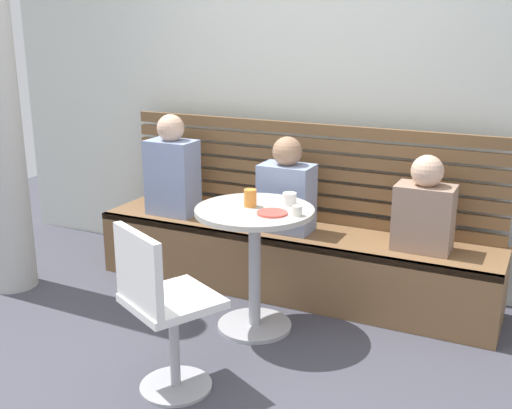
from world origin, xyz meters
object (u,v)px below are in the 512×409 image
object	(u,v)px
white_chair	(161,305)
person_child_left	(287,190)
cup_ceramic_white	(289,199)
cafe_table	(255,245)
person_adult	(172,170)
plate_small	(272,213)
cup_tumbler_orange	(250,198)
booth_bench	(290,260)
person_child_middle	(424,209)
cup_espresso_small	(297,211)

from	to	relation	value
white_chair	person_child_left	size ratio (longest dim) A/B	1.37
white_chair	cup_ceramic_white	size ratio (longest dim) A/B	10.63
cafe_table	person_adult	distance (m)	1.09
person_adult	cup_ceramic_white	bearing A→B (deg)	-20.26
plate_small	cup_ceramic_white	bearing A→B (deg)	86.66
white_chair	cup_tumbler_orange	size ratio (longest dim) A/B	8.50
white_chair	cup_tumbler_orange	bearing A→B (deg)	85.91
booth_bench	person_child_middle	size ratio (longest dim) A/B	4.69
cup_espresso_small	cup_tumbler_orange	distance (m)	0.31
booth_bench	cafe_table	distance (m)	0.65
cup_tumbler_orange	plate_small	size ratio (longest dim) A/B	0.59
white_chair	cup_tumbler_orange	world-z (taller)	white_chair
person_child_left	cup_tumbler_orange	distance (m)	0.53
person_adult	plate_small	xyz separation A→B (m)	(1.04, -0.60, -0.01)
person_child_left	cup_espresso_small	xyz separation A→B (m)	(0.31, -0.57, 0.06)
cup_ceramic_white	person_child_left	bearing A→B (deg)	115.26
person_child_middle	plate_small	distance (m)	0.94
cup_espresso_small	plate_small	world-z (taller)	cup_espresso_small
cup_tumbler_orange	plate_small	world-z (taller)	cup_tumbler_orange
white_chair	person_adult	xyz separation A→B (m)	(-0.81, 1.35, 0.29)
cup_ceramic_white	person_child_middle	bearing A→B (deg)	31.39
person_adult	white_chair	bearing A→B (deg)	-59.07
person_child_left	plate_small	xyz separation A→B (m)	(0.17, -0.61, 0.03)
person_adult	plate_small	world-z (taller)	person_adult
cafe_table	plate_small	bearing A→B (deg)	-22.60
booth_bench	cup_ceramic_white	size ratio (longest dim) A/B	33.75
person_child_left	person_child_middle	size ratio (longest dim) A/B	1.08
cup_espresso_small	plate_small	distance (m)	0.14
booth_bench	cup_espresso_small	xyz separation A→B (m)	(0.29, -0.60, 0.55)
person_child_left	plate_small	distance (m)	0.63
booth_bench	cup_ceramic_white	world-z (taller)	cup_ceramic_white
person_child_left	person_child_middle	world-z (taller)	person_child_left
person_child_middle	cup_ceramic_white	bearing A→B (deg)	-148.61
white_chair	person_child_middle	size ratio (longest dim) A/B	1.48
white_chair	person_adult	size ratio (longest dim) A/B	1.20
person_adult	person_child_middle	distance (m)	1.75
white_chair	cup_tumbler_orange	xyz separation A→B (m)	(0.06, 0.83, 0.33)
person_adult	person_child_left	xyz separation A→B (m)	(0.87, 0.00, -0.04)
person_adult	cup_tumbler_orange	distance (m)	1.01
cafe_table	white_chair	size ratio (longest dim) A/B	0.87
person_child_middle	cup_tumbler_orange	size ratio (longest dim) A/B	5.75
person_child_left	plate_small	world-z (taller)	person_child_left
cafe_table	cup_tumbler_orange	world-z (taller)	cup_tumbler_orange
booth_bench	cup_tumbler_orange	distance (m)	0.80
cafe_table	person_child_left	bearing A→B (deg)	93.99
person_child_middle	cup_espresso_small	world-z (taller)	person_child_middle
plate_small	cup_espresso_small	bearing A→B (deg)	13.76
person_child_middle	cup_ceramic_white	xyz separation A→B (m)	(-0.69, -0.42, 0.08)
booth_bench	person_child_middle	xyz separation A→B (m)	(0.86, -0.01, 0.47)
cup_espresso_small	cup_ceramic_white	xyz separation A→B (m)	(-0.12, 0.18, 0.01)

